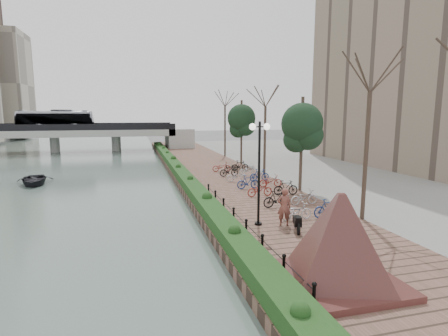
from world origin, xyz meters
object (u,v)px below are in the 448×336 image
object	(u,v)px
granite_monument	(339,238)
motorcycle	(297,221)
boat	(34,180)
pedestrian	(284,207)
lamppost	(259,151)

from	to	relation	value
granite_monument	motorcycle	world-z (taller)	granite_monument
motorcycle	boat	size ratio (longest dim) A/B	0.35
granite_monument	pedestrian	world-z (taller)	granite_monument
motorcycle	lamppost	bearing A→B (deg)	156.41
boat	granite_monument	bearing A→B (deg)	-66.36
granite_monument	pedestrian	distance (m)	5.87
motorcycle	boat	bearing A→B (deg)	149.73
granite_monument	boat	bearing A→B (deg)	122.71
lamppost	pedestrian	world-z (taller)	lamppost
granite_monument	lamppost	distance (m)	6.56
lamppost	motorcycle	world-z (taller)	lamppost
lamppost	boat	distance (m)	21.62
motorcycle	granite_monument	bearing A→B (deg)	-83.05
lamppost	pedestrian	xyz separation A→B (m)	(1.16, -0.40, -2.67)
granite_monument	motorcycle	bearing A→B (deg)	78.59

